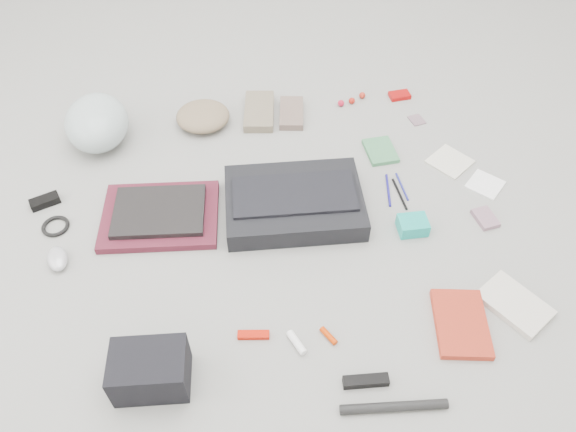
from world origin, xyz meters
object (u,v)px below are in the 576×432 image
object	(u,v)px
messenger_bag	(294,203)
laptop	(159,211)
bike_helmet	(97,123)
book_red	(461,324)
accordion_wallet	(413,225)
camera_bag	(150,370)

from	to	relation	value
messenger_bag	laptop	world-z (taller)	messenger_bag
bike_helmet	messenger_bag	bearing A→B (deg)	-36.79
messenger_bag	book_red	world-z (taller)	messenger_bag
messenger_bag	accordion_wallet	world-z (taller)	messenger_bag
messenger_bag	accordion_wallet	distance (m)	0.39
messenger_bag	laptop	xyz separation A→B (m)	(-0.44, 0.08, -0.00)
camera_bag	accordion_wallet	bearing A→B (deg)	30.60
laptop	book_red	size ratio (longest dim) A/B	1.36
bike_helmet	accordion_wallet	distance (m)	1.20
laptop	book_red	xyz separation A→B (m)	(0.77, -0.64, -0.02)
camera_bag	book_red	bearing A→B (deg)	7.21
bike_helmet	accordion_wallet	size ratio (longest dim) A/B	3.06
camera_bag	accordion_wallet	world-z (taller)	camera_bag
book_red	camera_bag	bearing A→B (deg)	-167.13
messenger_bag	bike_helmet	size ratio (longest dim) A/B	1.58
laptop	bike_helmet	bearing A→B (deg)	122.38
accordion_wallet	bike_helmet	bearing A→B (deg)	150.64
book_red	accordion_wallet	xyz separation A→B (m)	(0.01, 0.37, 0.01)
laptop	accordion_wallet	bearing A→B (deg)	-6.57
messenger_bag	camera_bag	bearing A→B (deg)	-126.99
messenger_bag	book_red	distance (m)	0.65
messenger_bag	bike_helmet	world-z (taller)	bike_helmet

